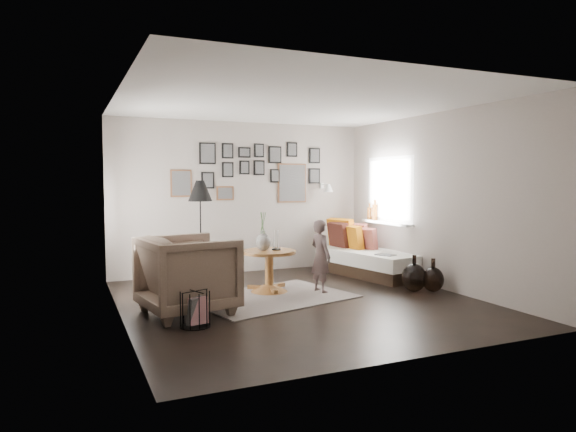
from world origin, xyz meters
name	(u,v)px	position (x,y,z in m)	size (l,w,h in m)	color
ground	(300,301)	(0.00, 0.00, 0.00)	(4.80, 4.80, 0.00)	black
wall_back	(242,198)	(0.00, 2.40, 1.30)	(4.50, 4.50, 0.00)	#9C9289
wall_front	(415,215)	(0.00, -2.40, 1.30)	(4.50, 4.50, 0.00)	#9C9289
wall_left	(119,207)	(-2.25, 0.00, 1.30)	(4.80, 4.80, 0.00)	#9C9289
wall_right	(437,201)	(2.25, 0.00, 1.30)	(4.80, 4.80, 0.00)	#9C9289
ceiling	(300,103)	(0.00, 0.00, 2.60)	(4.80, 4.80, 0.00)	white
door_left	(112,221)	(-2.23, 1.20, 1.05)	(0.00, 2.14, 2.14)	white
window_right	(382,219)	(2.18, 1.34, 0.93)	(0.15, 1.32, 1.30)	white
gallery_wall	(257,172)	(0.29, 2.38, 1.74)	(2.74, 0.03, 1.08)	brown
wall_sconce	(328,188)	(1.55, 2.13, 1.46)	(0.18, 0.36, 0.16)	white
rug	(271,297)	(-0.27, 0.35, 0.01)	(2.09, 1.46, 0.01)	beige
pedestal_table	(269,273)	(-0.17, 0.68, 0.28)	(0.77, 0.77, 0.60)	brown
vase	(263,239)	(-0.25, 0.70, 0.77)	(0.22, 0.22, 0.55)	black
candles	(276,240)	(-0.06, 0.68, 0.74)	(0.13, 0.13, 0.29)	black
daybed	(366,258)	(1.84, 1.28, 0.29)	(1.17, 2.01, 0.92)	black
magazine_on_daybed	(386,255)	(1.79, 0.64, 0.43)	(0.21, 0.28, 0.02)	black
armchair	(188,275)	(-1.49, -0.02, 0.47)	(1.01, 1.04, 0.94)	#735E4D
armchair_cushion	(190,273)	(-1.46, 0.03, 0.48)	(0.43, 0.43, 0.11)	beige
floor_lamp	(200,195)	(-0.90, 1.71, 1.38)	(0.37, 0.37, 1.60)	black
magazine_basket	(195,309)	(-1.54, -0.61, 0.19)	(0.41, 0.41, 0.39)	black
demijohn_large	(414,277)	(1.76, -0.12, 0.21)	(0.35, 0.35, 0.53)	black
demijohn_small	(433,279)	(2.00, -0.24, 0.18)	(0.31, 0.31, 0.48)	black
child	(321,256)	(0.51, 0.38, 0.52)	(0.38, 0.25, 1.04)	brown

